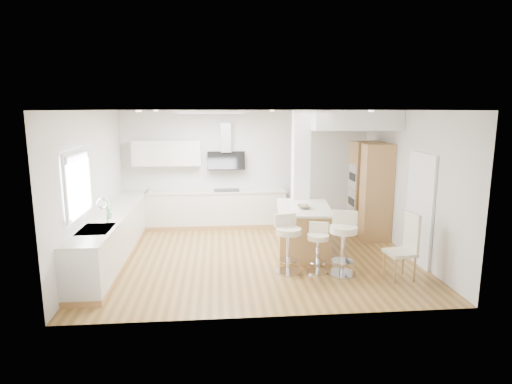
{
  "coord_description": "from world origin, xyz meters",
  "views": [
    {
      "loc": [
        -0.69,
        -7.92,
        2.81
      ],
      "look_at": [
        0.05,
        0.4,
        1.2
      ],
      "focal_mm": 30.0,
      "sensor_mm": 36.0,
      "label": 1
    }
  ],
  "objects": [
    {
      "name": "soffit",
      "position": [
        2.1,
        1.4,
        2.6
      ],
      "size": [
        1.78,
        2.2,
        0.4
      ],
      "color": "white",
      "rests_on": "ground"
    },
    {
      "name": "ceiling",
      "position": [
        0.0,
        0.0,
        0.0
      ],
      "size": [
        6.0,
        5.0,
        0.02
      ],
      "primitive_type": "cube",
      "color": "white",
      "rests_on": "ground"
    },
    {
      "name": "counter_left",
      "position": [
        -2.7,
        0.23,
        0.46
      ],
      "size": [
        0.63,
        4.5,
        1.35
      ],
      "color": "tan",
      "rests_on": "ground"
    },
    {
      "name": "ground",
      "position": [
        0.0,
        0.0,
        0.0
      ],
      "size": [
        6.0,
        6.0,
        0.0
      ],
      "primitive_type": "plane",
      "color": "olive",
      "rests_on": "ground"
    },
    {
      "name": "wall_left",
      "position": [
        -3.0,
        0.0,
        1.4
      ],
      "size": [
        0.04,
        5.0,
        2.8
      ],
      "primitive_type": "cube",
      "color": "silver",
      "rests_on": "ground"
    },
    {
      "name": "pillar",
      "position": [
        1.05,
        0.95,
        1.4
      ],
      "size": [
        0.35,
        0.35,
        2.8
      ],
      "color": "white",
      "rests_on": "ground"
    },
    {
      "name": "skylight",
      "position": [
        -0.79,
        0.6,
        2.77
      ],
      "size": [
        4.1,
        2.1,
        0.06
      ],
      "color": "white",
      "rests_on": "ground"
    },
    {
      "name": "window_left",
      "position": [
        -2.96,
        -0.9,
        1.69
      ],
      "size": [
        0.06,
        1.28,
        1.07
      ],
      "color": "white",
      "rests_on": "ground"
    },
    {
      "name": "dining_chair",
      "position": [
        2.41,
        -1.34,
        0.61
      ],
      "size": [
        0.49,
        0.49,
        1.13
      ],
      "rotation": [
        0.0,
        0.0,
        0.13
      ],
      "color": "beige",
      "rests_on": "ground"
    },
    {
      "name": "wall_right",
      "position": [
        3.0,
        0.0,
        1.4
      ],
      "size": [
        0.04,
        5.0,
        2.8
      ],
      "primitive_type": "cube",
      "color": "silver",
      "rests_on": "ground"
    },
    {
      "name": "peninsula",
      "position": [
        0.96,
        0.13,
        0.48
      ],
      "size": [
        1.21,
        1.66,
        1.01
      ],
      "rotation": [
        0.0,
        0.0,
        -0.12
      ],
      "color": "tan",
      "rests_on": "ground"
    },
    {
      "name": "counter_back",
      "position": [
        -0.91,
        2.22,
        0.7
      ],
      "size": [
        3.62,
        0.63,
        2.5
      ],
      "color": "tan",
      "rests_on": "ground"
    },
    {
      "name": "bar_stool_a",
      "position": [
        0.49,
        -0.88,
        0.57
      ],
      "size": [
        0.54,
        0.54,
        1.02
      ],
      "rotation": [
        0.0,
        0.0,
        0.2
      ],
      "color": "silver",
      "rests_on": "ground"
    },
    {
      "name": "wall_back",
      "position": [
        0.0,
        2.5,
        1.4
      ],
      "size": [
        6.0,
        0.04,
        2.8
      ],
      "primitive_type": "cube",
      "color": "silver",
      "rests_on": "ground"
    },
    {
      "name": "oven_column",
      "position": [
        2.68,
        1.23,
        1.05
      ],
      "size": [
        0.63,
        1.21,
        2.1
      ],
      "color": "tan",
      "rests_on": "ground"
    },
    {
      "name": "bar_stool_b",
      "position": [
        1.02,
        -0.92,
        0.49
      ],
      "size": [
        0.48,
        0.48,
        0.87
      ],
      "rotation": [
        0.0,
        0.0,
        -0.27
      ],
      "color": "silver",
      "rests_on": "ground"
    },
    {
      "name": "doorway_right",
      "position": [
        2.97,
        -0.6,
        1.0
      ],
      "size": [
        0.05,
        1.0,
        2.1
      ],
      "color": "#474138",
      "rests_on": "ground"
    },
    {
      "name": "bar_stool_c",
      "position": [
        1.42,
        -1.05,
        0.62
      ],
      "size": [
        0.65,
        0.65,
        1.1
      ],
      "rotation": [
        0.0,
        0.0,
        -0.4
      ],
      "color": "silver",
      "rests_on": "ground"
    }
  ]
}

